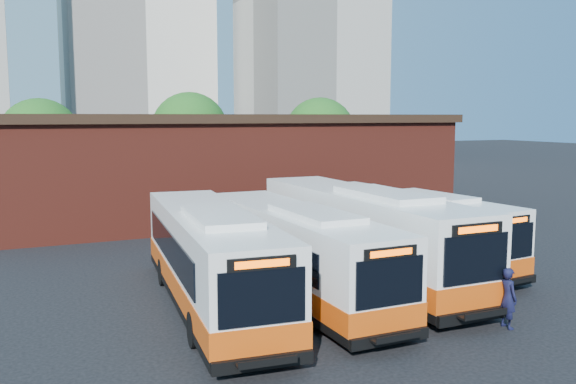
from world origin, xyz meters
name	(u,v)px	position (x,y,z in m)	size (l,w,h in m)	color
ground	(394,297)	(0.00, 0.00, 0.00)	(220.00, 220.00, 0.00)	black
bus_west	(211,262)	(-6.14, 1.58, 1.54)	(3.68, 12.57, 3.38)	white
bus_midwest	(297,255)	(-3.06, 1.51, 1.48)	(2.59, 11.98, 3.25)	white
bus_mideast	(362,237)	(0.23, 2.57, 1.64)	(2.83, 13.31, 3.62)	white
bus_east	(408,230)	(3.52, 4.16, 1.42)	(3.49, 11.66, 3.14)	white
transit_worker	(508,298)	(1.32, -3.97, 0.92)	(0.67, 0.44, 1.83)	black
depot_building	(218,164)	(0.00, 20.00, 3.26)	(28.60, 12.60, 6.40)	maroon
tree_west	(40,138)	(-10.00, 32.00, 4.64)	(6.00, 6.00, 7.65)	#382314
tree_mid	(190,131)	(2.00, 34.00, 5.08)	(6.56, 6.56, 8.36)	#382314
tree_east	(320,133)	(13.00, 31.00, 4.83)	(6.24, 6.24, 7.96)	#382314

